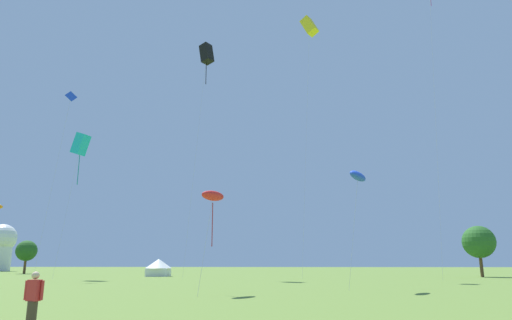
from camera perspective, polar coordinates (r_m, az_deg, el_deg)
The scene contains 11 objects.
kite_blue_diamond at distance 63.96m, azimuth -22.38°, elevation 6.61°, with size 2.50×1.83×23.89m.
kite_yellow_box at distance 68.28m, azimuth 6.72°, elevation 16.33°, with size 3.30×3.30×36.62m.
kite_cyan_box at distance 65.01m, azimuth -21.18°, elevation 1.84°, with size 2.54×3.24×18.98m.
kite_blue_parafoil at distance 35.69m, azimuth 12.68°, elevation -1.99°, with size 2.29×3.01×9.00m.
kite_black_box at distance 69.77m, azimuth -6.23°, elevation 13.12°, with size 3.46×2.26×33.92m.
kite_red_parafoil at distance 30.66m, azimuth -5.44°, elevation -4.54°, with size 1.89×3.47×6.79m.
person_spectator at distance 15.14m, azimuth -26.25°, elevation -15.81°, with size 0.57×0.31×1.73m.
festival_tent_center at distance 69.72m, azimuth -12.16°, elevation -12.97°, with size 3.84×3.84×2.50m.
observatory_dome at distance 122.87m, azimuth -29.36°, elevation -9.27°, with size 6.40×6.40×10.80m.
tree_distant_left at distance 93.69m, azimuth -26.89°, elevation -10.15°, with size 3.68×3.68×5.91m.
tree_distant_right at distance 72.36m, azimuth 26.21°, elevation -9.23°, with size 4.51×4.51×7.08m.
Camera 1 is at (2.27, -4.90, 1.99)m, focal length 31.82 mm.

